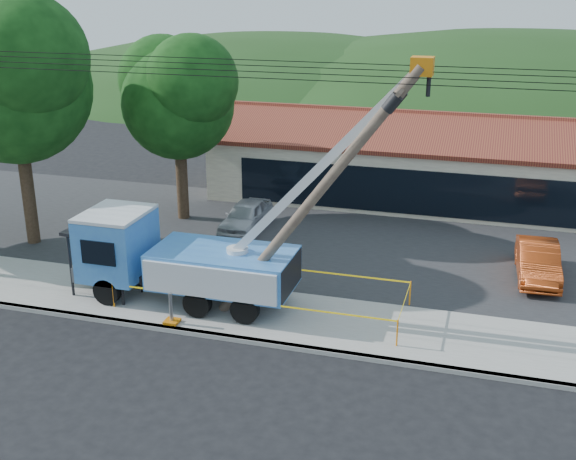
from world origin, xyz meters
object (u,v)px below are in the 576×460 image
(utility_truck, at_px, (182,256))
(leaning_pole, at_px, (322,188))
(bus_shelter, at_px, (107,246))
(car_silver, at_px, (246,232))
(car_red, at_px, (536,280))

(utility_truck, xyz_separation_m, leaning_pole, (5.23, -0.38, 3.09))
(leaning_pole, distance_m, bus_shelter, 8.66)
(car_silver, xyz_separation_m, car_red, (12.79, -2.01, 0.00))
(leaning_pole, xyz_separation_m, car_red, (7.19, 6.19, -4.93))
(utility_truck, height_order, car_red, utility_truck)
(utility_truck, height_order, bus_shelter, utility_truck)
(utility_truck, relative_size, car_red, 2.85)
(bus_shelter, relative_size, car_silver, 0.67)
(utility_truck, distance_m, bus_shelter, 2.91)
(leaning_pole, distance_m, car_red, 10.69)
(utility_truck, distance_m, leaning_pole, 6.09)
(bus_shelter, bearing_deg, leaning_pole, 4.28)
(car_red, bearing_deg, car_silver, 168.35)
(utility_truck, bearing_deg, leaning_pole, -4.18)
(utility_truck, relative_size, car_silver, 3.02)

